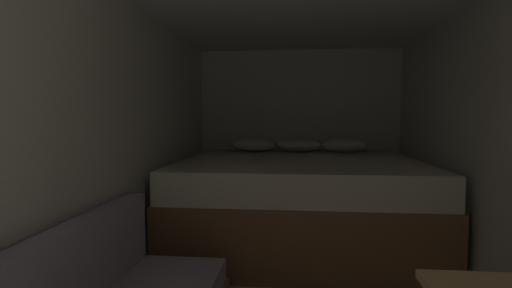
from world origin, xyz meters
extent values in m
cube|color=silver|center=(0.00, 4.18, 1.00)|extent=(2.46, 0.05, 2.01)
cube|color=silver|center=(-1.20, 1.69, 1.00)|extent=(0.05, 4.93, 2.01)
cube|color=brown|center=(0.00, 3.15, 0.28)|extent=(2.24, 1.92, 0.56)
cube|color=beige|center=(0.00, 3.15, 0.69)|extent=(2.20, 1.88, 0.26)
ellipsoid|color=white|center=(-0.50, 3.90, 0.90)|extent=(0.47, 0.30, 0.17)
ellipsoid|color=white|center=(0.50, 3.90, 0.90)|extent=(0.47, 0.30, 0.17)
ellipsoid|color=white|center=(0.00, 3.90, 0.90)|extent=(0.47, 0.30, 0.17)
camera|label=1|loc=(-0.06, -0.47, 1.23)|focal=26.95mm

